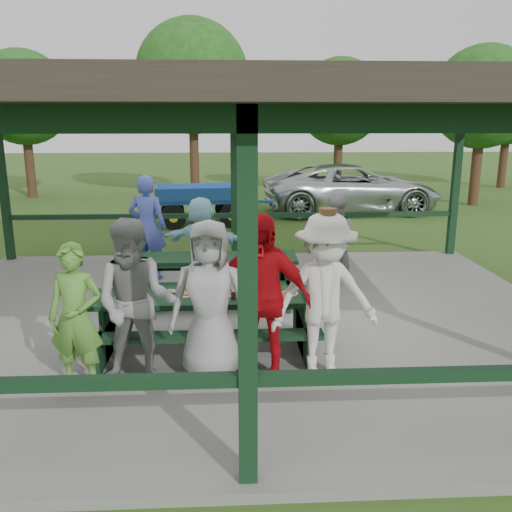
{
  "coord_description": "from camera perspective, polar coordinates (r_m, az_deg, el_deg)",
  "views": [
    {
      "loc": [
        -0.14,
        -7.71,
        2.99
      ],
      "look_at": [
        0.25,
        -0.3,
        1.13
      ],
      "focal_mm": 38.0,
      "sensor_mm": 36.0,
      "label": 1
    }
  ],
  "objects": [
    {
      "name": "ground",
      "position": [
        8.27,
        -1.84,
        -7.1
      ],
      "size": [
        90.0,
        90.0,
        0.0
      ],
      "primitive_type": "plane",
      "color": "#31531A",
      "rests_on": "ground"
    },
    {
      "name": "concrete_slab",
      "position": [
        8.26,
        -1.84,
        -6.77
      ],
      "size": [
        10.0,
        8.0,
        0.1
      ],
      "primitive_type": "cube",
      "color": "slate",
      "rests_on": "ground"
    },
    {
      "name": "pavilion_structure",
      "position": [
        7.72,
        -2.03,
        15.41
      ],
      "size": [
        10.6,
        8.6,
        3.24
      ],
      "color": "black",
      "rests_on": "concrete_slab"
    },
    {
      "name": "picnic_table_near",
      "position": [
        6.95,
        -5.3,
        -6.24
      ],
      "size": [
        2.83,
        1.39,
        0.75
      ],
      "color": "black",
      "rests_on": "concrete_slab"
    },
    {
      "name": "picnic_table_far",
      "position": [
        8.85,
        -4.46,
        -1.76
      ],
      "size": [
        2.69,
        1.39,
        0.75
      ],
      "color": "black",
      "rests_on": "concrete_slab"
    },
    {
      "name": "table_setting",
      "position": [
        6.87,
        -5.04,
        -3.8
      ],
      "size": [
        2.28,
        0.45,
        0.1
      ],
      "color": "white",
      "rests_on": "picnic_table_near"
    },
    {
      "name": "contestant_green",
      "position": [
        6.18,
        -18.44,
        -6.2
      ],
      "size": [
        0.65,
        0.47,
        1.65
      ],
      "primitive_type": "imported",
      "rotation": [
        0.0,
        0.0,
        -0.14
      ],
      "color": "#529033",
      "rests_on": "concrete_slab"
    },
    {
      "name": "contestant_grey_left",
      "position": [
        6.08,
        -12.53,
        -4.92
      ],
      "size": [
        0.95,
        0.76,
        1.89
      ],
      "primitive_type": "imported",
      "rotation": [
        0.0,
        0.0,
        -0.05
      ],
      "color": "gray",
      "rests_on": "concrete_slab"
    },
    {
      "name": "contestant_grey_mid",
      "position": [
        6.09,
        -4.89,
        -4.79
      ],
      "size": [
        0.96,
        0.68,
        1.85
      ],
      "primitive_type": "imported",
      "rotation": [
        0.0,
        0.0,
        -0.11
      ],
      "color": "gray",
      "rests_on": "concrete_slab"
    },
    {
      "name": "contestant_red",
      "position": [
        6.08,
        0.54,
        -4.4
      ],
      "size": [
        1.22,
        0.78,
        1.92
      ],
      "primitive_type": "imported",
      "rotation": [
        0.0,
        0.0,
        -0.3
      ],
      "color": "#B20A12",
      "rests_on": "concrete_slab"
    },
    {
      "name": "contestant_white_fedora",
      "position": [
        6.15,
        7.25,
        -4.31
      ],
      "size": [
        1.31,
        0.84,
        1.97
      ],
      "rotation": [
        0.0,
        0.0,
        0.11
      ],
      "color": "silver",
      "rests_on": "concrete_slab"
    },
    {
      "name": "spectator_lblue",
      "position": [
        9.49,
        -5.73,
        1.4
      ],
      "size": [
        1.58,
        0.91,
        1.63
      ],
      "primitive_type": "imported",
      "rotation": [
        0.0,
        0.0,
        2.84
      ],
      "color": "#95D0E7",
      "rests_on": "concrete_slab"
    },
    {
      "name": "spectator_blue",
      "position": [
        10.2,
        -11.34,
        2.98
      ],
      "size": [
        0.78,
        0.58,
        1.94
      ],
      "primitive_type": "imported",
      "rotation": [
        0.0,
        0.0,
        2.96
      ],
      "color": "#4352B0",
      "rests_on": "concrete_slab"
    },
    {
      "name": "spectator_grey",
      "position": [
        9.88,
        8.24,
        1.74
      ],
      "size": [
        0.82,
        0.66,
        1.6
      ],
      "primitive_type": "imported",
      "rotation": [
        0.0,
        0.0,
        3.07
      ],
      "color": "#98999B",
      "rests_on": "concrete_slab"
    },
    {
      "name": "pickup_truck",
      "position": [
        18.29,
        10.09,
        7.01
      ],
      "size": [
        5.96,
        3.12,
        1.6
      ],
      "primitive_type": "imported",
      "rotation": [
        0.0,
        0.0,
        1.65
      ],
      "color": "silver",
      "rests_on": "ground"
    },
    {
      "name": "farm_trailer",
      "position": [
        16.03,
        -5.8,
        5.49
      ],
      "size": [
        3.55,
        1.79,
        1.23
      ],
      "rotation": [
        0.0,
        0.0,
        0.12
      ],
      "color": "#1B4795",
      "rests_on": "ground"
    },
    {
      "name": "tree_far_left",
      "position": [
        23.49,
        -23.33,
        15.04
      ],
      "size": [
        3.62,
        3.62,
        5.65
      ],
      "color": "#342014",
      "rests_on": "ground"
    },
    {
      "name": "tree_left",
      "position": [
        21.97,
        -6.74,
        18.2
      ],
      "size": [
        4.34,
        4.34,
        6.78
      ],
      "color": "#342014",
      "rests_on": "ground"
    },
    {
      "name": "tree_mid",
      "position": [
        23.08,
        8.84,
        15.71
      ],
      "size": [
        3.5,
        3.5,
        5.48
      ],
      "color": "#342014",
      "rests_on": "ground"
    },
    {
      "name": "tree_right",
      "position": [
        21.12,
        22.78,
        15.13
      ],
      "size": [
        3.55,
        3.55,
        5.55
      ],
      "color": "#342014",
      "rests_on": "ground"
    },
    {
      "name": "tree_far_right",
      "position": [
        27.23,
        25.11,
        14.16
      ],
      "size": [
        3.43,
        3.43,
        5.36
      ],
      "color": "#342014",
      "rests_on": "ground"
    }
  ]
}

